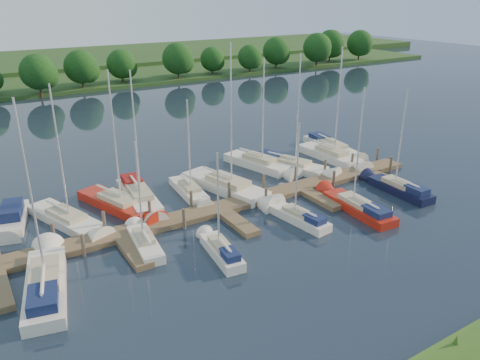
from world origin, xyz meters
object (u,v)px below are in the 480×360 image
dock (223,212)px  motorboat (13,220)px  sailboat_n_5 (190,192)px  sailboat_s_2 (221,251)px

dock → motorboat: size_ratio=6.38×
dock → motorboat: bearing=154.3°
dock → sailboat_n_5: 4.71m
dock → motorboat: (-14.06, 6.78, 0.16)m
sailboat_s_2 → dock: bearing=65.8°
motorboat → sailboat_n_5: size_ratio=0.73×
motorboat → sailboat_s_2: bearing=146.0°
dock → sailboat_n_5: (-0.55, 4.67, 0.07)m
sailboat_n_5 → motorboat: bearing=-4.0°
motorboat → sailboat_s_2: size_ratio=0.85×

